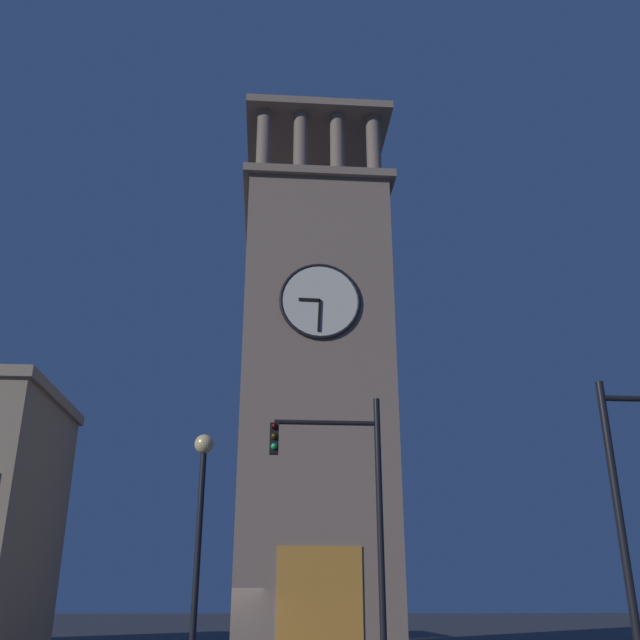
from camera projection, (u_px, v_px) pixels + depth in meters
The scene contains 3 objects.
clocktower at pixel (314, 396), 32.99m from camera, with size 7.15×8.06×27.78m.
traffic_signal_far at pixel (348, 500), 17.07m from camera, with size 2.77×0.41×6.86m.
street_lamp at pixel (200, 513), 15.55m from camera, with size 0.44×0.44×5.61m.
Camera 1 is at (-1.21, 27.36, 2.09)m, focal length 39.81 mm.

